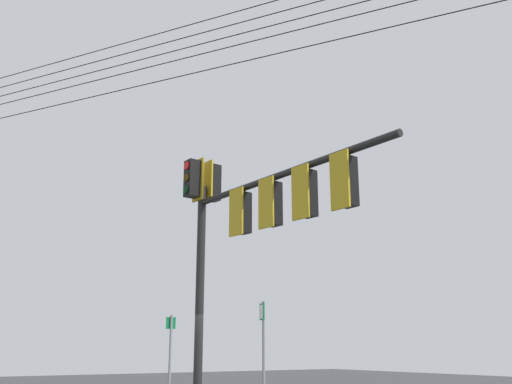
{
  "coord_description": "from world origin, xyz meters",
  "views": [
    {
      "loc": [
        -12.44,
        5.69,
        1.75
      ],
      "look_at": [
        -2.52,
        -0.7,
        4.96
      ],
      "focal_mm": 40.56,
      "sensor_mm": 36.0,
      "label": 1
    }
  ],
  "objects": [
    {
      "name": "signal_mast_assembly",
      "position": [
        -2.14,
        -0.66,
        4.47
      ],
      "size": [
        6.14,
        1.1,
        6.21
      ],
      "color": "black",
      "rests_on": "ground"
    },
    {
      "name": "overhead_wire_span",
      "position": [
        0.56,
        0.03,
        9.45
      ],
      "size": [
        21.65,
        11.98,
        2.14
      ],
      "color": "black"
    },
    {
      "name": "route_sign_secondary",
      "position": [
        2.01,
        -0.94,
        1.51
      ],
      "size": [
        0.1,
        0.26,
        2.62
      ],
      "color": "slate",
      "rests_on": "ground"
    },
    {
      "name": "route_sign_primary",
      "position": [
        -0.13,
        -2.45,
        1.73
      ],
      "size": [
        0.29,
        0.12,
        2.91
      ],
      "color": "slate",
      "rests_on": "ground"
    }
  ]
}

